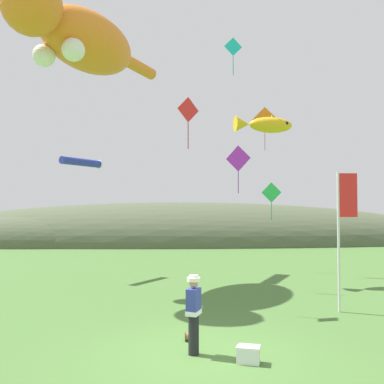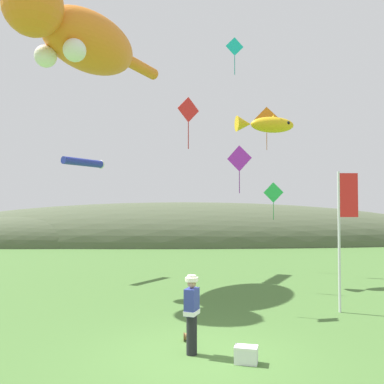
{
  "view_description": "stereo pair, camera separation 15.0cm",
  "coord_description": "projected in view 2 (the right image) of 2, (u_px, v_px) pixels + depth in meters",
  "views": [
    {
      "loc": [
        -0.55,
        -9.59,
        3.32
      ],
      "look_at": [
        0.0,
        4.0,
        3.79
      ],
      "focal_mm": 40.0,
      "sensor_mm": 36.0,
      "label": 1
    },
    {
      "loc": [
        -0.4,
        -9.6,
        3.32
      ],
      "look_at": [
        0.0,
        4.0,
        3.79
      ],
      "focal_mm": 40.0,
      "sensor_mm": 36.0,
      "label": 2
    }
  ],
  "objects": [
    {
      "name": "distant_hill_ridge",
      "position": [
        164.0,
        243.0,
        39.13
      ],
      "size": [
        53.41,
        12.01,
        7.49
      ],
      "color": "#4C563D",
      "rests_on": "ground"
    },
    {
      "name": "festival_banner_pole",
      "position": [
        344.0,
        220.0,
        13.54
      ],
      "size": [
        0.66,
        0.08,
        4.44
      ],
      "color": "silver",
      "rests_on": "ground"
    },
    {
      "name": "kite_diamond_green",
      "position": [
        273.0,
        193.0,
        22.44
      ],
      "size": [
        0.95,
        0.52,
        1.98
      ],
      "color": "green"
    },
    {
      "name": "kite_diamond_teal",
      "position": [
        235.0,
        47.0,
        20.0
      ],
      "size": [
        0.86,
        0.15,
        1.77
      ],
      "color": "#19BFBF"
    },
    {
      "name": "kite_fish_windsock",
      "position": [
        266.0,
        124.0,
        19.21
      ],
      "size": [
        2.75,
        1.11,
        0.82
      ],
      "color": "gold"
    },
    {
      "name": "picnic_cooler",
      "position": [
        246.0,
        355.0,
        9.07
      ],
      "size": [
        0.56,
        0.44,
        0.36
      ],
      "color": "white",
      "rests_on": "ground"
    },
    {
      "name": "kite_tube_streamer",
      "position": [
        84.0,
        162.0,
        20.65
      ],
      "size": [
        1.71,
        2.24,
        0.44
      ],
      "color": "#2633A5"
    },
    {
      "name": "ground_plane",
      "position": [
        197.0,
        356.0,
        9.49
      ],
      "size": [
        120.0,
        120.0,
        0.0
      ],
      "primitive_type": "plane",
      "color": "#477033"
    },
    {
      "name": "kite_spool",
      "position": [
        187.0,
        336.0,
        10.57
      ],
      "size": [
        0.17,
        0.22,
        0.22
      ],
      "color": "olive",
      "rests_on": "ground"
    },
    {
      "name": "kite_diamond_orange",
      "position": [
        267.0,
        120.0,
        21.94
      ],
      "size": [
        1.31,
        0.32,
        2.24
      ],
      "color": "orange"
    },
    {
      "name": "kite_diamond_red",
      "position": [
        188.0,
        110.0,
        14.42
      ],
      "size": [
        0.74,
        0.48,
        1.77
      ],
      "color": "red"
    },
    {
      "name": "kite_giant_cat",
      "position": [
        79.0,
        37.0,
        18.43
      ],
      "size": [
        5.49,
        9.08,
        3.01
      ],
      "color": "orange"
    },
    {
      "name": "kite_diamond_violet",
      "position": [
        239.0,
        159.0,
        17.65
      ],
      "size": [
        0.96,
        0.54,
        1.98
      ],
      "color": "purple"
    },
    {
      "name": "festival_attendant",
      "position": [
        192.0,
        312.0,
        9.63
      ],
      "size": [
        0.4,
        0.49,
        1.77
      ],
      "color": "black",
      "rests_on": "ground"
    }
  ]
}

